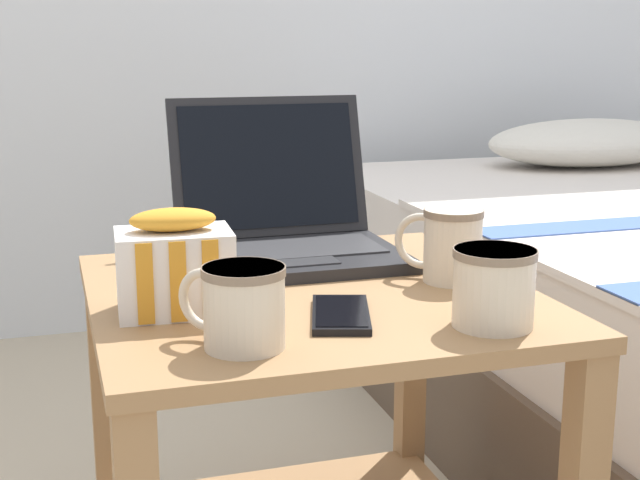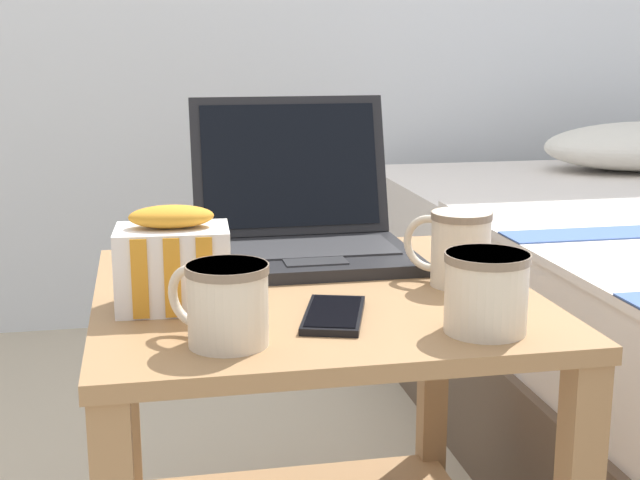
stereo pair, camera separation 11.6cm
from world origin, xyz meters
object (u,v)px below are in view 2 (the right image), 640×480
object	(u,v)px
laptop	(301,225)
mug_mid_center	(486,288)
snack_bag	(173,262)
mug_front_left	(226,300)
cell_phone	(333,315)
mug_front_right	(458,245)

from	to	relation	value
laptop	mug_mid_center	xyz separation A→B (m)	(0.15, -0.41, 0.00)
laptop	mug_mid_center	world-z (taller)	laptop
mug_mid_center	snack_bag	size ratio (longest dim) A/B	0.92
mug_front_left	cell_phone	bearing A→B (deg)	26.23
laptop	mug_front_right	bearing A→B (deg)	-49.12
mug_mid_center	cell_phone	world-z (taller)	mug_mid_center
mug_mid_center	snack_bag	world-z (taller)	snack_bag
laptop	mug_mid_center	bearing A→B (deg)	-70.28
mug_mid_center	mug_front_right	bearing A→B (deg)	79.48
mug_mid_center	cell_phone	distance (m)	0.19
cell_phone	laptop	bearing A→B (deg)	86.74
mug_mid_center	cell_phone	xyz separation A→B (m)	(-0.17, 0.08, -0.05)
mug_front_right	cell_phone	xyz separation A→B (m)	(-0.20, -0.12, -0.05)
mug_front_left	cell_phone	xyz separation A→B (m)	(0.14, 0.07, -0.05)
laptop	mug_front_right	world-z (taller)	laptop
laptop	mug_front_right	size ratio (longest dim) A/B	2.96
snack_bag	cell_phone	size ratio (longest dim) A/B	0.94
mug_front_left	snack_bag	size ratio (longest dim) A/B	0.77
mug_front_right	snack_bag	size ratio (longest dim) A/B	0.75
snack_bag	cell_phone	xyz separation A→B (m)	(0.19, -0.09, -0.05)
mug_front_left	snack_bag	distance (m)	0.16
mug_front_left	snack_bag	bearing A→B (deg)	108.76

